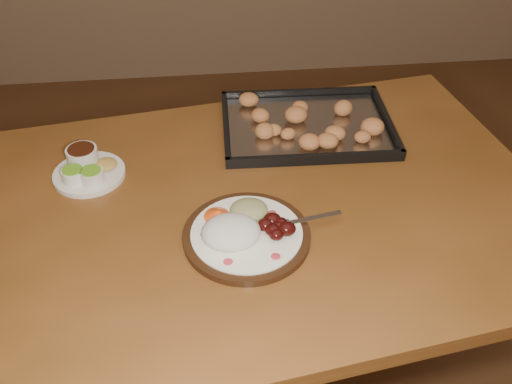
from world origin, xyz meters
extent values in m
plane|color=brown|center=(0.00, 0.00, 0.00)|extent=(4.00, 4.00, 0.00)
cube|color=brown|center=(-0.24, -0.04, 0.73)|extent=(1.62, 1.11, 0.04)
cylinder|color=#543919|center=(0.38, 0.44, 0.35)|extent=(0.07, 0.07, 0.71)
cylinder|color=black|center=(-0.20, -0.14, 0.76)|extent=(0.27, 0.27, 0.02)
cylinder|color=white|center=(-0.20, -0.14, 0.77)|extent=(0.24, 0.24, 0.01)
ellipsoid|color=#D13244|center=(-0.24, -0.22, 0.77)|extent=(0.02, 0.02, 0.00)
ellipsoid|color=#D13244|center=(-0.15, -0.22, 0.77)|extent=(0.02, 0.02, 0.00)
ellipsoid|color=#D13244|center=(-0.14, -0.09, 0.77)|extent=(0.02, 0.02, 0.00)
ellipsoid|color=#D13244|center=(-0.29, -0.14, 0.77)|extent=(0.02, 0.02, 0.00)
ellipsoid|color=white|center=(-0.23, -0.15, 0.78)|extent=(0.14, 0.13, 0.06)
ellipsoid|color=#3E0809|center=(-0.15, -0.16, 0.78)|extent=(0.03, 0.03, 0.03)
ellipsoid|color=#3E0809|center=(-0.13, -0.14, 0.78)|extent=(0.03, 0.03, 0.03)
ellipsoid|color=#3E0809|center=(-0.14, -0.12, 0.78)|extent=(0.03, 0.03, 0.03)
ellipsoid|color=#3E0809|center=(-0.12, -0.15, 0.78)|extent=(0.03, 0.03, 0.03)
ellipsoid|color=#3E0809|center=(-0.16, -0.14, 0.78)|extent=(0.03, 0.03, 0.03)
ellipsoid|color=#3E0809|center=(-0.13, -0.15, 0.78)|extent=(0.03, 0.03, 0.03)
ellipsoid|color=#3E0809|center=(-0.14, -0.17, 0.78)|extent=(0.03, 0.03, 0.03)
ellipsoid|color=tan|center=(-0.19, -0.08, 0.78)|extent=(0.10, 0.09, 0.03)
cone|color=#F25016|center=(-0.26, -0.09, 0.78)|extent=(0.08, 0.09, 0.03)
cube|color=silver|center=(-0.05, -0.12, 0.77)|extent=(0.13, 0.04, 0.00)
cube|color=silver|center=(-0.12, -0.13, 0.77)|extent=(0.04, 0.03, 0.00)
cylinder|color=silver|center=(-0.14, -0.14, 0.77)|extent=(0.03, 0.01, 0.00)
cylinder|color=silver|center=(-0.14, -0.14, 0.77)|extent=(0.03, 0.01, 0.00)
cylinder|color=silver|center=(-0.15, -0.13, 0.77)|extent=(0.03, 0.01, 0.00)
cylinder|color=silver|center=(-0.15, -0.12, 0.77)|extent=(0.03, 0.01, 0.00)
cylinder|color=silver|center=(-0.55, 0.11, 0.76)|extent=(0.17, 0.17, 0.01)
cylinder|color=white|center=(-0.58, 0.08, 0.78)|extent=(0.05, 0.05, 0.03)
cylinder|color=#61A721|center=(-0.58, 0.08, 0.79)|extent=(0.05, 0.05, 0.00)
cylinder|color=white|center=(-0.54, 0.07, 0.78)|extent=(0.05, 0.05, 0.03)
cylinder|color=#61A721|center=(-0.54, 0.07, 0.79)|extent=(0.05, 0.05, 0.00)
cylinder|color=silver|center=(-0.57, 0.15, 0.78)|extent=(0.07, 0.07, 0.04)
cylinder|color=black|center=(-0.57, 0.15, 0.81)|extent=(0.06, 0.06, 0.00)
ellipsoid|color=gold|center=(-0.51, 0.13, 0.77)|extent=(0.05, 0.05, 0.02)
cube|color=black|center=(0.00, 0.26, 0.75)|extent=(0.45, 0.34, 0.01)
cube|color=black|center=(0.00, 0.42, 0.77)|extent=(0.44, 0.03, 0.02)
cube|color=black|center=(-0.01, 0.10, 0.77)|extent=(0.44, 0.03, 0.02)
cube|color=black|center=(0.22, 0.25, 0.77)|extent=(0.02, 0.33, 0.02)
cube|color=black|center=(-0.22, 0.27, 0.77)|extent=(0.02, 0.33, 0.02)
cube|color=silver|center=(0.00, 0.26, 0.76)|extent=(0.42, 0.31, 0.00)
ellipsoid|color=#C67845|center=(0.06, 0.26, 0.78)|extent=(0.05, 0.05, 0.03)
ellipsoid|color=#C67845|center=(0.11, 0.29, 0.78)|extent=(0.06, 0.06, 0.03)
ellipsoid|color=#C67845|center=(0.05, 0.34, 0.78)|extent=(0.07, 0.07, 0.03)
ellipsoid|color=#C67845|center=(0.03, 0.31, 0.78)|extent=(0.06, 0.06, 0.03)
ellipsoid|color=#C67845|center=(-0.02, 0.34, 0.78)|extent=(0.06, 0.06, 0.03)
ellipsoid|color=#C67845|center=(-0.03, 0.29, 0.78)|extent=(0.07, 0.07, 0.03)
ellipsoid|color=#C67845|center=(-0.11, 0.29, 0.78)|extent=(0.06, 0.06, 0.03)
ellipsoid|color=#C67845|center=(-0.08, 0.26, 0.78)|extent=(0.05, 0.05, 0.03)
ellipsoid|color=#C67845|center=(-0.13, 0.24, 0.78)|extent=(0.06, 0.06, 0.03)
ellipsoid|color=#C67845|center=(-0.06, 0.20, 0.78)|extent=(0.07, 0.07, 0.03)
ellipsoid|color=#C67845|center=(-0.01, 0.22, 0.78)|extent=(0.06, 0.06, 0.03)
ellipsoid|color=#C67845|center=(0.02, 0.19, 0.78)|extent=(0.06, 0.06, 0.03)
ellipsoid|color=#C67845|center=(0.04, 0.18, 0.78)|extent=(0.07, 0.07, 0.03)
ellipsoid|color=#C67845|center=(0.12, 0.23, 0.78)|extent=(0.06, 0.06, 0.03)
camera|label=1|loc=(-0.27, -1.00, 1.60)|focal=40.00mm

